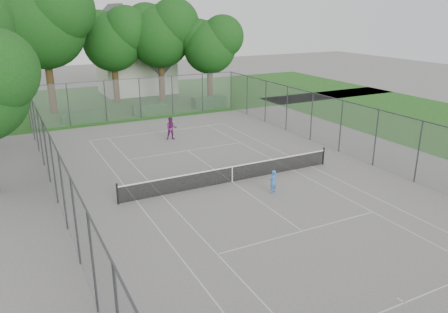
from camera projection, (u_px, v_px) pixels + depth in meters
name	position (u px, v px, depth m)	size (l,w,h in m)	color
ground	(232.00, 182.00, 24.27)	(120.00, 120.00, 0.00)	slate
grass_far	(116.00, 100.00, 46.17)	(60.00, 20.00, 0.00)	#1D4D16
court_markings	(232.00, 182.00, 24.27)	(11.03, 23.83, 0.01)	beige
tennis_net	(232.00, 173.00, 24.11)	(12.87, 0.10, 1.10)	black
perimeter_fence	(232.00, 151.00, 23.70)	(18.08, 34.08, 3.52)	#38383D
tree_far_left	(44.00, 20.00, 37.92)	(8.38, 7.65, 12.04)	#362613
tree_far_midleft	(113.00, 37.00, 42.85)	(6.65, 6.07, 9.56)	#362613
tree_far_midright	(161.00, 31.00, 43.61)	(7.16, 6.54, 10.29)	#362613
tree_far_right	(211.00, 43.00, 43.43)	(6.05, 5.52, 8.69)	#362613
hedge_left	(83.00, 116.00, 37.33)	(3.65, 1.09, 0.91)	#154416
hedge_mid	(149.00, 109.00, 39.85)	(3.05, 0.87, 0.96)	#154416
hedge_right	(209.00, 102.00, 42.94)	(3.31, 1.21, 0.99)	#154416
house	(136.00, 58.00, 49.32)	(7.82, 6.06, 9.74)	beige
girl_player	(273.00, 182.00, 22.66)	(0.46, 0.30, 1.26)	#326CBD
woman_player	(171.00, 128.00, 31.97)	(0.82, 0.64, 1.68)	#64215C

